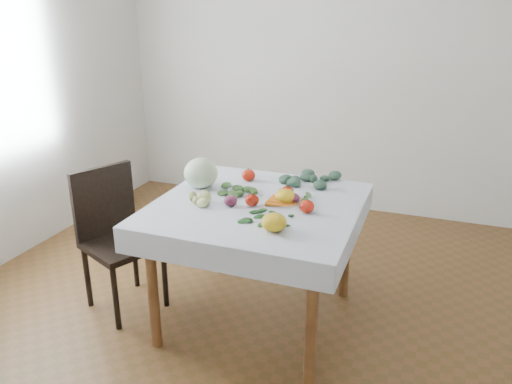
% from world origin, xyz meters
% --- Properties ---
extents(ground, '(4.00, 4.00, 0.00)m').
position_xyz_m(ground, '(0.00, 0.00, 0.00)').
color(ground, brown).
extents(back_wall, '(4.00, 0.04, 2.70)m').
position_xyz_m(back_wall, '(0.00, 2.00, 1.35)').
color(back_wall, silver).
rests_on(back_wall, ground).
extents(table, '(1.00, 1.00, 0.75)m').
position_xyz_m(table, '(0.00, 0.00, 0.65)').
color(table, brown).
rests_on(table, ground).
extents(tablecloth, '(1.12, 1.12, 0.01)m').
position_xyz_m(tablecloth, '(0.00, 0.00, 0.75)').
color(tablecloth, white).
rests_on(tablecloth, table).
extents(chair, '(0.53, 0.53, 0.88)m').
position_xyz_m(chair, '(-0.89, -0.13, 0.51)').
color(chair, black).
rests_on(chair, ground).
extents(cabbage, '(0.24, 0.24, 0.18)m').
position_xyz_m(cabbage, '(-0.41, 0.12, 0.85)').
color(cabbage, silver).
rests_on(cabbage, tablecloth).
extents(tomato_a, '(0.10, 0.10, 0.07)m').
position_xyz_m(tomato_a, '(-0.19, 0.34, 0.79)').
color(tomato_a, red).
rests_on(tomato_a, tablecloth).
extents(tomato_b, '(0.10, 0.10, 0.07)m').
position_xyz_m(tomato_b, '(0.13, 0.15, 0.79)').
color(tomato_b, red).
rests_on(tomato_b, tablecloth).
extents(tomato_c, '(0.09, 0.09, 0.07)m').
position_xyz_m(tomato_c, '(-0.01, -0.05, 0.79)').
color(tomato_c, red).
rests_on(tomato_c, tablecloth).
extents(tomato_d, '(0.09, 0.09, 0.07)m').
position_xyz_m(tomato_d, '(0.29, -0.04, 0.79)').
color(tomato_d, red).
rests_on(tomato_d, tablecloth).
extents(heirloom_back, '(0.15, 0.15, 0.08)m').
position_xyz_m(heirloom_back, '(0.15, 0.06, 0.80)').
color(heirloom_back, gold).
rests_on(heirloom_back, tablecloth).
extents(heirloom_front, '(0.16, 0.16, 0.09)m').
position_xyz_m(heirloom_front, '(0.20, -0.32, 0.80)').
color(heirloom_front, gold).
rests_on(heirloom_front, tablecloth).
extents(onion_a, '(0.08, 0.08, 0.06)m').
position_xyz_m(onion_a, '(-0.12, -0.09, 0.79)').
color(onion_a, '#521739').
rests_on(onion_a, tablecloth).
extents(onion_b, '(0.07, 0.07, 0.06)m').
position_xyz_m(onion_b, '(0.19, 0.07, 0.79)').
color(onion_b, '#521739').
rests_on(onion_b, tablecloth).
extents(tomatillo_cluster, '(0.14, 0.13, 0.05)m').
position_xyz_m(tomatillo_cluster, '(-0.30, -0.11, 0.78)').
color(tomatillo_cluster, '#B7C672').
rests_on(tomatillo_cluster, tablecloth).
extents(carrot_bunch, '(0.19, 0.25, 0.03)m').
position_xyz_m(carrot_bunch, '(0.16, 0.07, 0.77)').
color(carrot_bunch, orange).
rests_on(carrot_bunch, tablecloth).
extents(kale_bunch, '(0.28, 0.28, 0.04)m').
position_xyz_m(kale_bunch, '(0.17, 0.44, 0.78)').
color(kale_bunch, '#365842').
rests_on(kale_bunch, tablecloth).
extents(basil_bunch, '(0.25, 0.17, 0.01)m').
position_xyz_m(basil_bunch, '(0.14, -0.18, 0.76)').
color(basil_bunch, '#164816').
rests_on(basil_bunch, tablecloth).
extents(dill_bunch, '(0.25, 0.19, 0.03)m').
position_xyz_m(dill_bunch, '(-0.20, 0.12, 0.77)').
color(dill_bunch, '#3B6C31').
rests_on(dill_bunch, tablecloth).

